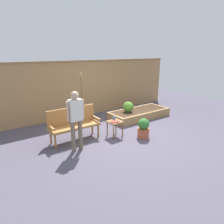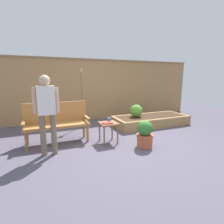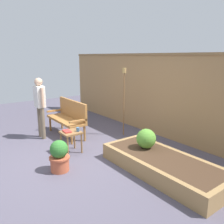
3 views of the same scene
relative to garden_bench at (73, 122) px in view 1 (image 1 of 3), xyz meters
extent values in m
plane|color=#514C5B|center=(1.42, -0.66, -0.54)|extent=(14.00, 14.00, 0.00)
cube|color=#A37A4C|center=(1.42, 1.94, 0.51)|extent=(8.40, 0.10, 2.10)
cube|color=olive|center=(1.42, 1.94, 1.59)|extent=(8.40, 0.14, 0.06)
cylinder|color=#A87038|center=(0.66, 0.08, -0.34)|extent=(0.06, 0.06, 0.40)
cylinder|color=#A87038|center=(0.66, -0.28, -0.34)|extent=(0.06, 0.06, 0.40)
cylinder|color=#A87038|center=(-0.66, 0.08, -0.34)|extent=(0.06, 0.06, 0.40)
cylinder|color=#A87038|center=(-0.66, -0.28, -0.34)|extent=(0.06, 0.06, 0.40)
cube|color=#A87038|center=(0.00, -0.10, -0.11)|extent=(1.44, 0.48, 0.06)
cube|color=#A87038|center=(0.00, 0.11, 0.16)|extent=(1.44, 0.06, 0.48)
cube|color=#A87038|center=(-0.69, -0.10, 0.02)|extent=(0.06, 0.48, 0.04)
cube|color=#A87038|center=(0.69, -0.10, 0.02)|extent=(0.06, 0.48, 0.04)
cylinder|color=olive|center=(1.27, -0.34, -0.32)|extent=(0.04, 0.04, 0.44)
cylinder|color=olive|center=(1.27, -0.67, -0.32)|extent=(0.04, 0.04, 0.44)
cylinder|color=olive|center=(0.94, -0.34, -0.32)|extent=(0.04, 0.04, 0.44)
cylinder|color=olive|center=(0.94, -0.67, -0.32)|extent=(0.04, 0.04, 0.44)
cube|color=olive|center=(1.10, -0.51, -0.08)|extent=(0.40, 0.40, 0.04)
cylinder|color=teal|center=(1.17, -0.37, -0.02)|extent=(0.07, 0.07, 0.09)
torus|color=teal|center=(1.21, -0.37, -0.02)|extent=(0.06, 0.01, 0.06)
cube|color=#B2332D|center=(1.06, -0.58, -0.05)|extent=(0.25, 0.17, 0.03)
cylinder|color=#B75638|center=(1.74, -1.08, -0.42)|extent=(0.34, 0.34, 0.24)
cylinder|color=#B75638|center=(1.74, -1.08, -0.28)|extent=(0.38, 0.38, 0.04)
sphere|color=#33752D|center=(1.74, -1.08, -0.12)|extent=(0.33, 0.33, 0.33)
cube|color=#997547|center=(2.93, -0.05, -0.39)|extent=(2.40, 0.09, 0.30)
cube|color=#997547|center=(2.93, 0.86, -0.39)|extent=(2.40, 0.09, 0.30)
cube|color=#997547|center=(1.78, 0.40, -0.39)|extent=(0.09, 0.82, 0.30)
cube|color=#997547|center=(4.09, 0.40, -0.39)|extent=(0.09, 0.82, 0.30)
cube|color=#422D1E|center=(2.93, 0.40, -0.39)|extent=(2.22, 0.82, 0.30)
cylinder|color=brown|center=(2.43, 0.47, -0.21)|extent=(0.04, 0.04, 0.06)
sphere|color=#569333|center=(2.43, 0.47, -0.05)|extent=(0.39, 0.39, 0.39)
cylinder|color=brown|center=(0.88, 1.16, 0.29)|extent=(0.03, 0.03, 1.66)
cylinder|color=#AD894C|center=(0.88, 1.16, 1.18)|extent=(0.10, 0.10, 0.13)
cylinder|color=#70604C|center=(-0.12, -0.68, -0.13)|extent=(0.11, 0.11, 0.82)
cylinder|color=#70604C|center=(-0.32, -0.68, -0.13)|extent=(0.11, 0.11, 0.82)
cube|color=silver|center=(-0.22, -0.68, 0.55)|extent=(0.32, 0.20, 0.54)
cylinder|color=tan|center=(-0.02, -0.68, 0.55)|extent=(0.07, 0.07, 0.49)
cylinder|color=tan|center=(-0.42, -0.68, 0.55)|extent=(0.07, 0.07, 0.49)
sphere|color=tan|center=(-0.22, -0.68, 0.92)|extent=(0.20, 0.20, 0.20)
camera|label=1|loc=(-2.20, -5.05, 1.92)|focal=32.01mm
camera|label=2|loc=(-0.34, -4.17, 0.96)|focal=27.97mm
camera|label=3|loc=(5.51, -2.67, 1.54)|focal=37.35mm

